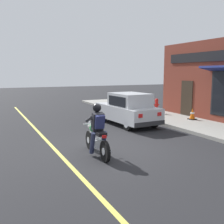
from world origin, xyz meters
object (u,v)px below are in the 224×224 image
(motorcycle_with_rider, at_px, (97,134))
(fire_hydrant, at_px, (157,106))
(car_hatchback, at_px, (128,109))
(traffic_cone, at_px, (192,114))

(motorcycle_with_rider, bearing_deg, fire_hydrant, 41.78)
(car_hatchback, relative_size, traffic_cone, 6.44)
(motorcycle_with_rider, height_order, fire_hydrant, motorcycle_with_rider)
(car_hatchback, height_order, fire_hydrant, car_hatchback)
(motorcycle_with_rider, xyz_separation_m, car_hatchback, (3.23, 3.79, 0.09))
(fire_hydrant, bearing_deg, motorcycle_with_rider, -138.22)
(motorcycle_with_rider, distance_m, fire_hydrant, 8.33)
(fire_hydrant, bearing_deg, car_hatchback, -149.50)
(motorcycle_with_rider, distance_m, traffic_cone, 7.20)
(car_hatchback, bearing_deg, traffic_cone, -14.70)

